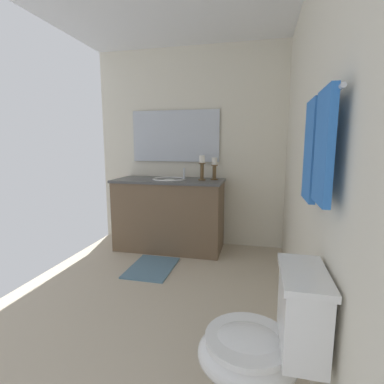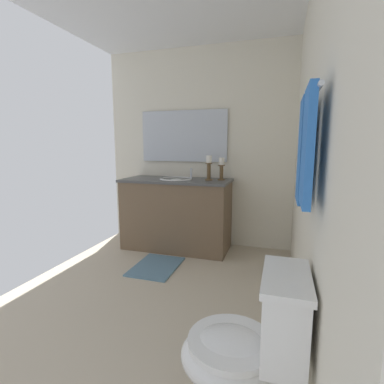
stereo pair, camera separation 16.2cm
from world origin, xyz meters
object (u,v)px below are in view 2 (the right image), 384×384
(toilet, at_px, (246,352))
(towel_center, at_px, (308,147))
(candle_holder_tall, at_px, (221,168))
(vanity_cabinet, at_px, (176,214))
(towel_near_vanity, at_px, (302,151))
(towel_bar, at_px, (312,97))
(candle_holder_short, at_px, (209,167))
(bath_mat, at_px, (156,266))
(mirror, at_px, (183,136))
(sink_basin, at_px, (176,182))

(toilet, distance_m, towel_center, 0.92)
(candle_holder_tall, distance_m, toilet, 2.32)
(vanity_cabinet, distance_m, towel_center, 2.55)
(towel_center, bearing_deg, toilet, -74.58)
(vanity_cabinet, xyz_separation_m, towel_near_vanity, (1.73, 1.30, 0.80))
(towel_center, bearing_deg, towel_bar, 173.26)
(vanity_cabinet, relative_size, towel_near_vanity, 2.62)
(vanity_cabinet, xyz_separation_m, candle_holder_tall, (-0.07, 0.54, 0.57))
(candle_holder_short, height_order, towel_bar, towel_bar)
(vanity_cabinet, relative_size, bath_mat, 2.19)
(mirror, bearing_deg, candle_holder_tall, 69.07)
(toilet, bearing_deg, candle_holder_tall, -165.49)
(mirror, distance_m, towel_center, 2.66)
(vanity_cabinet, relative_size, toilet, 1.75)
(candle_holder_tall, distance_m, candle_holder_short, 0.15)
(towel_bar, distance_m, bath_mat, 2.33)
(vanity_cabinet, xyz_separation_m, sink_basin, (-0.00, 0.00, 0.39))
(sink_basin, xyz_separation_m, towel_near_vanity, (1.73, 1.30, 0.41))
(toilet, bearing_deg, towel_center, 105.42)
(vanity_cabinet, distance_m, sink_basin, 0.39)
(vanity_cabinet, relative_size, sink_basin, 3.27)
(towel_near_vanity, relative_size, towel_center, 1.09)
(candle_holder_tall, height_order, towel_bar, towel_bar)
(towel_bar, height_order, bath_mat, towel_bar)
(towel_near_vanity, bearing_deg, towel_center, 0.00)
(sink_basin, xyz_separation_m, towel_center, (2.03, 1.30, 0.43))
(candle_holder_tall, bearing_deg, bath_mat, -37.54)
(vanity_cabinet, distance_m, towel_near_vanity, 2.31)
(sink_basin, height_order, mirror, mirror)
(vanity_cabinet, height_order, sink_basin, sink_basin)
(vanity_cabinet, distance_m, toilet, 2.36)
(towel_near_vanity, distance_m, bath_mat, 2.10)
(towel_bar, distance_m, towel_center, 0.26)
(sink_basin, xyz_separation_m, mirror, (-0.28, -0.00, 0.56))
(candle_holder_tall, relative_size, bath_mat, 0.44)
(towel_center, bearing_deg, bath_mat, -137.24)
(vanity_cabinet, height_order, candle_holder_short, candle_holder_short)
(towel_near_vanity, bearing_deg, toilet, -29.50)
(candle_holder_tall, xyz_separation_m, bath_mat, (0.70, -0.54, -0.99))
(towel_near_vanity, distance_m, towel_center, 0.31)
(mirror, bearing_deg, sink_basin, 0.20)
(mirror, xyz_separation_m, toilet, (2.37, 1.10, -1.01))
(sink_basin, height_order, towel_near_vanity, towel_near_vanity)
(bath_mat, bearing_deg, towel_bar, 46.43)
(towel_bar, bearing_deg, bath_mat, -133.57)
(candle_holder_short, bearing_deg, bath_mat, -32.41)
(bath_mat, bearing_deg, candle_holder_tall, 142.46)
(toilet, xyz_separation_m, bath_mat, (-1.46, -1.10, -0.36))
(candle_holder_tall, height_order, bath_mat, candle_holder_tall)
(sink_basin, relative_size, towel_center, 0.87)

